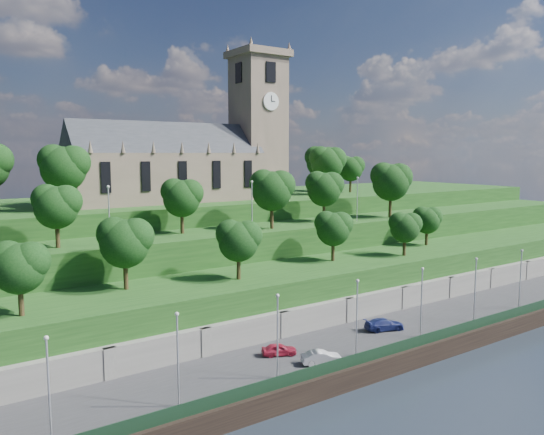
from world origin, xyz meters
TOP-DOWN VIEW (x-y plane):
  - ground at (0.00, 0.00)m, footprint 320.00×320.00m
  - promenade at (0.00, 6.00)m, footprint 160.00×12.00m
  - quay_wall at (0.00, -0.05)m, footprint 160.00×0.50m
  - fence at (0.00, 0.60)m, footprint 160.00×0.10m
  - retaining_wall at (0.00, 11.97)m, footprint 160.00×2.10m
  - embankment_lower at (0.00, 18.00)m, footprint 160.00×12.00m
  - embankment_upper at (0.00, 29.00)m, footprint 160.00×10.00m
  - hilltop at (0.00, 50.00)m, footprint 160.00×32.00m
  - church at (0.79, 45.98)m, footprint 38.60×12.35m
  - trees_lower at (-3.88, 18.15)m, footprint 66.34×9.07m
  - trees_upper at (7.25, 27.98)m, footprint 60.43×8.70m
  - trees_hilltop at (-1.16, 44.54)m, footprint 76.11×16.24m
  - lamp_posts_promenade at (-2.00, 2.50)m, footprint 60.36×0.36m
  - lamp_posts_upper at (-0.00, 26.00)m, footprint 40.36×0.36m
  - car_left at (-8.58, 7.10)m, footprint 3.95×2.83m
  - car_middle at (-6.42, 2.79)m, footprint 4.29×2.98m
  - car_right at (6.34, 6.51)m, footprint 5.19×3.38m

SIDE VIEW (x-z plane):
  - ground at x=0.00m, z-range 0.00..0.00m
  - promenade at x=0.00m, z-range 0.00..2.00m
  - quay_wall at x=0.00m, z-range 0.00..2.20m
  - retaining_wall at x=0.00m, z-range 0.00..5.00m
  - fence at x=0.00m, z-range 2.00..3.20m
  - car_left at x=-8.58m, z-range 2.00..3.25m
  - car_middle at x=-6.42m, z-range 2.00..3.34m
  - car_right at x=6.34m, z-range 2.00..3.40m
  - embankment_lower at x=0.00m, z-range 0.00..8.00m
  - embankment_upper at x=0.00m, z-range 0.00..12.00m
  - lamp_posts_promenade at x=-2.00m, z-range 2.61..10.76m
  - hilltop at x=0.00m, z-range 0.00..15.00m
  - trees_lower at x=-3.88m, z-range 8.83..16.91m
  - lamp_posts_upper at x=0.00m, z-range 12.60..19.80m
  - trees_upper at x=7.25m, z-range 13.04..22.47m
  - trees_hilltop at x=-1.16m, z-range 16.43..26.01m
  - church at x=0.79m, z-range 8.72..36.32m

